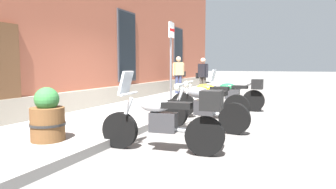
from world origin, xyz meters
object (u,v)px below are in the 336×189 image
Objects in this scene: parking_sign at (171,53)px; pedestrian_dark_jacket at (203,75)px; motorcycle_grey_naked at (202,108)px; motorcycle_yellow_naked at (208,100)px; motorcycle_silver_touring at (167,119)px; barrel_planter at (47,118)px; motorcycle_green_touring at (234,93)px; pedestrian_tan_coat at (179,73)px.

pedestrian_dark_jacket is at bearing 2.49° from parking_sign.
motorcycle_grey_naked is 0.96× the size of motorcycle_yellow_naked.
motorcycle_silver_touring is 1.33× the size of pedestrian_dark_jacket.
motorcycle_silver_touring is 2.01m from barrel_planter.
motorcycle_green_touring is 1.24× the size of pedestrian_tan_coat.
pedestrian_dark_jacket reaches higher than barrel_planter.
pedestrian_dark_jacket reaches higher than motorcycle_grey_naked.
motorcycle_green_touring reaches higher than motorcycle_grey_naked.
motorcycle_green_touring is 0.82× the size of parking_sign.
motorcycle_yellow_naked is 1.35× the size of pedestrian_dark_jacket.
motorcycle_green_touring reaches higher than motorcycle_yellow_naked.
pedestrian_tan_coat is at bearing 24.81° from motorcycle_grey_naked.
pedestrian_dark_jacket is 8.28m from barrel_planter.
motorcycle_silver_touring is at bearing -72.16° from barrel_planter.
pedestrian_tan_coat is at bearing 19.61° from motorcycle_silver_touring.
pedestrian_dark_jacket is (7.64, 1.63, 0.48)m from motorcycle_silver_touring.
barrel_planter is (-3.87, 1.71, 0.05)m from motorcycle_yellow_naked.
motorcycle_grey_naked is 3.26m from motorcycle_green_touring.
motorcycle_grey_naked is at bearing 178.28° from motorcycle_green_touring.
motorcycle_grey_naked is 3.12m from barrel_planter.
pedestrian_tan_coat is 1.85× the size of barrel_planter.
parking_sign reaches higher than motorcycle_grey_naked.
pedestrian_tan_coat is 4.89m from parking_sign.
pedestrian_dark_jacket is 1.51m from pedestrian_tan_coat.
pedestrian_tan_coat reaches higher than barrel_planter.
motorcycle_green_touring is 4.56m from pedestrian_tan_coat.
motorcycle_grey_naked is at bearing -39.12° from barrel_planter.
motorcycle_grey_naked is 0.99× the size of motorcycle_green_touring.
barrel_planter is (-8.26, 0.28, -0.49)m from pedestrian_dark_jacket.
barrel_planter reaches higher than motorcycle_yellow_naked.
pedestrian_dark_jacket is (4.38, 1.43, 0.53)m from motorcycle_yellow_naked.
motorcycle_yellow_naked is at bearing 3.58° from motorcycle_silver_touring.
pedestrian_tan_coat is (6.53, 3.02, 0.59)m from motorcycle_grey_naked.
motorcycle_green_touring is at bearing -136.41° from pedestrian_tan_coat.
motorcycle_yellow_naked is 4.64m from pedestrian_dark_jacket.
motorcycle_silver_touring is 0.98× the size of motorcycle_yellow_naked.
motorcycle_silver_touring is 5.06m from motorcycle_green_touring.
pedestrian_dark_jacket is 0.62× the size of parking_sign.
parking_sign reaches higher than pedestrian_tan_coat.
pedestrian_dark_jacket is (5.84, 1.68, 0.53)m from motorcycle_grey_naked.
barrel_planter is (-4.36, 0.45, -1.24)m from parking_sign.
motorcycle_green_touring is 6.04m from barrel_planter.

